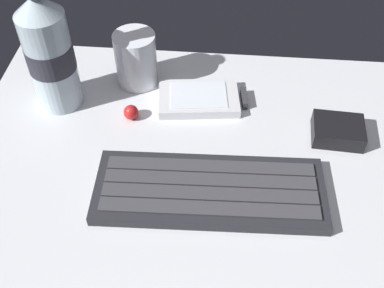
{
  "coord_description": "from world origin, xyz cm",
  "views": [
    {
      "loc": [
        3.63,
        -41.26,
        48.04
      ],
      "look_at": [
        0.0,
        0.0,
        3.0
      ],
      "focal_mm": 43.7,
      "sensor_mm": 36.0,
      "label": 1
    }
  ],
  "objects_px": {
    "trackball_mouse": "(131,112)",
    "handheld_device": "(203,99)",
    "juice_cup": "(136,61)",
    "charger_block": "(338,131)",
    "keyboard": "(210,190)",
    "water_bottle": "(49,52)"
  },
  "relations": [
    {
      "from": "water_bottle",
      "to": "trackball_mouse",
      "type": "relative_size",
      "value": 9.45
    },
    {
      "from": "charger_block",
      "to": "water_bottle",
      "type": "bearing_deg",
      "value": 174.33
    },
    {
      "from": "keyboard",
      "to": "trackball_mouse",
      "type": "relative_size",
      "value": 13.36
    },
    {
      "from": "juice_cup",
      "to": "trackball_mouse",
      "type": "relative_size",
      "value": 3.86
    },
    {
      "from": "handheld_device",
      "to": "water_bottle",
      "type": "relative_size",
      "value": 0.64
    },
    {
      "from": "water_bottle",
      "to": "juice_cup",
      "type": "bearing_deg",
      "value": 28.02
    },
    {
      "from": "trackball_mouse",
      "to": "keyboard",
      "type": "bearing_deg",
      "value": -46.4
    },
    {
      "from": "keyboard",
      "to": "charger_block",
      "type": "bearing_deg",
      "value": 33.98
    },
    {
      "from": "water_bottle",
      "to": "charger_block",
      "type": "xyz_separation_m",
      "value": [
        0.41,
        -0.04,
        -0.08
      ]
    },
    {
      "from": "keyboard",
      "to": "handheld_device",
      "type": "relative_size",
      "value": 2.2
    },
    {
      "from": "charger_block",
      "to": "keyboard",
      "type": "bearing_deg",
      "value": -146.02
    },
    {
      "from": "juice_cup",
      "to": "water_bottle",
      "type": "xyz_separation_m",
      "value": [
        -0.11,
        -0.06,
        0.05
      ]
    },
    {
      "from": "handheld_device",
      "to": "trackball_mouse",
      "type": "relative_size",
      "value": 6.08
    },
    {
      "from": "juice_cup",
      "to": "charger_block",
      "type": "bearing_deg",
      "value": -18.07
    },
    {
      "from": "juice_cup",
      "to": "charger_block",
      "type": "height_order",
      "value": "juice_cup"
    },
    {
      "from": "juice_cup",
      "to": "charger_block",
      "type": "relative_size",
      "value": 1.21
    },
    {
      "from": "juice_cup",
      "to": "water_bottle",
      "type": "bearing_deg",
      "value": -151.98
    },
    {
      "from": "handheld_device",
      "to": "charger_block",
      "type": "bearing_deg",
      "value": -16.09
    },
    {
      "from": "water_bottle",
      "to": "trackball_mouse",
      "type": "bearing_deg",
      "value": -13.88
    },
    {
      "from": "trackball_mouse",
      "to": "handheld_device",
      "type": "bearing_deg",
      "value": 22.79
    },
    {
      "from": "handheld_device",
      "to": "trackball_mouse",
      "type": "bearing_deg",
      "value": -157.21
    },
    {
      "from": "handheld_device",
      "to": "juice_cup",
      "type": "distance_m",
      "value": 0.12
    }
  ]
}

